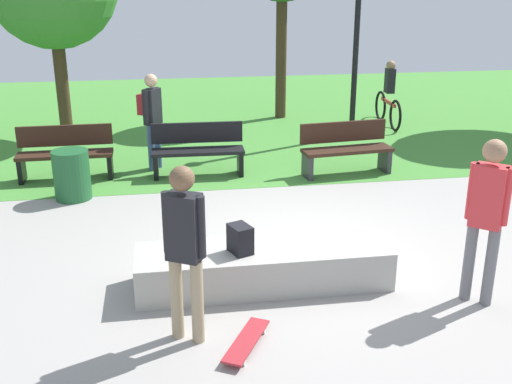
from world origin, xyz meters
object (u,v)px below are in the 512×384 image
(skateboard_by_ledge, at_px, (246,341))
(park_bench_near_lamppost, at_px, (65,152))
(skater_watching, at_px, (487,209))
(trash_bin, at_px, (72,175))
(concrete_ledge, at_px, (263,266))
(skater_performing_trick, at_px, (184,241))
(pedestrian_with_backpack, at_px, (152,113))
(park_bench_near_path, at_px, (346,147))
(backpack_on_ledge, at_px, (240,239))
(skateboard_spare, at_px, (328,265))
(park_bench_far_left, at_px, (198,148))
(cyclist_on_bicycle, at_px, (389,98))

(skateboard_by_ledge, bearing_deg, park_bench_near_lamppost, 112.82)
(skater_watching, distance_m, trash_bin, 6.22)
(concrete_ledge, relative_size, skater_performing_trick, 1.62)
(skater_watching, bearing_deg, skater_performing_trick, -175.61)
(skater_watching, xyz_separation_m, pedestrian_with_backpack, (-3.43, 5.41, -0.04))
(park_bench_near_path, bearing_deg, skateboard_by_ledge, -116.25)
(trash_bin, relative_size, pedestrian_with_backpack, 0.45)
(skater_performing_trick, relative_size, park_bench_near_path, 1.07)
(backpack_on_ledge, xyz_separation_m, park_bench_near_path, (2.40, 3.93, -0.13))
(backpack_on_ledge, height_order, skateboard_spare, backpack_on_ledge)
(park_bench_far_left, height_order, park_bench_near_path, same)
(concrete_ledge, xyz_separation_m, trash_bin, (-2.48, 3.28, 0.16))
(backpack_on_ledge, distance_m, skater_performing_trick, 1.19)
(skater_performing_trick, xyz_separation_m, park_bench_far_left, (0.46, 5.17, -0.56))
(skater_performing_trick, xyz_separation_m, cyclist_on_bicycle, (5.12, 8.33, -0.41))
(skater_performing_trick, bearing_deg, park_bench_near_path, 57.88)
(concrete_ledge, bearing_deg, park_bench_far_left, 96.08)
(skater_watching, distance_m, skateboard_by_ledge, 2.81)
(skateboard_spare, relative_size, cyclist_on_bicycle, 0.43)
(skater_performing_trick, height_order, trash_bin, skater_performing_trick)
(concrete_ledge, height_order, skater_performing_trick, skater_performing_trick)
(skateboard_by_ledge, bearing_deg, skateboard_spare, 50.34)
(backpack_on_ledge, xyz_separation_m, skater_performing_trick, (-0.64, -0.91, 0.42))
(skater_watching, relative_size, skateboard_by_ledge, 2.28)
(cyclist_on_bicycle, bearing_deg, skater_watching, -103.91)
(trash_bin, relative_size, cyclist_on_bicycle, 0.43)
(skateboard_by_ledge, relative_size, trash_bin, 1.02)
(pedestrian_with_backpack, bearing_deg, park_bench_near_lamppost, -167.69)
(concrete_ledge, xyz_separation_m, skateboard_by_ledge, (-0.37, -1.21, -0.16))
(skateboard_spare, xyz_separation_m, trash_bin, (-3.31, 3.06, 0.33))
(concrete_ledge, distance_m, trash_bin, 4.12)
(concrete_ledge, relative_size, park_bench_near_path, 1.74)
(park_bench_near_lamppost, bearing_deg, pedestrian_with_backpack, 12.31)
(skater_watching, distance_m, park_bench_near_lamppost, 7.10)
(cyclist_on_bicycle, bearing_deg, concrete_ledge, -119.85)
(park_bench_near_lamppost, relative_size, park_bench_near_path, 0.98)
(pedestrian_with_backpack, bearing_deg, trash_bin, -132.39)
(concrete_ledge, distance_m, skateboard_spare, 0.87)
(skateboard_spare, height_order, pedestrian_with_backpack, pedestrian_with_backpack)
(skater_watching, xyz_separation_m, skateboard_spare, (-1.39, 0.97, -1.01))
(skater_performing_trick, distance_m, park_bench_near_path, 5.74)
(skater_watching, bearing_deg, park_bench_near_path, 91.01)
(skateboard_spare, relative_size, park_bench_near_path, 0.48)
(trash_bin, bearing_deg, backpack_on_ledge, -56.55)
(park_bench_near_path, bearing_deg, park_bench_near_lamppost, 174.24)
(cyclist_on_bicycle, bearing_deg, park_bench_near_lamppost, -156.58)
(skateboard_by_ledge, relative_size, park_bench_far_left, 0.49)
(concrete_ledge, height_order, park_bench_far_left, park_bench_far_left)
(pedestrian_with_backpack, xyz_separation_m, cyclist_on_bicycle, (5.43, 2.67, -0.40))
(backpack_on_ledge, relative_size, skater_performing_trick, 0.18)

